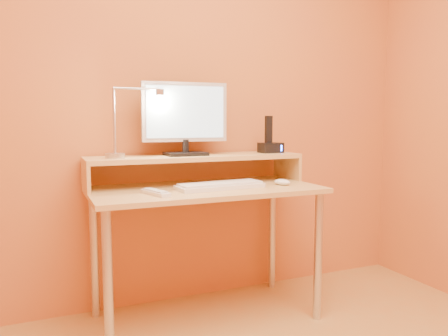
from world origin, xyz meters
name	(u,v)px	position (x,y,z in m)	size (l,w,h in m)	color
wall_back	(186,90)	(0.00, 1.50, 1.25)	(3.00, 0.04, 2.50)	orange
desk_leg_fl	(108,287)	(-0.55, 0.93, 0.35)	(0.04, 0.04, 0.69)	silver
desk_leg_fr	(318,256)	(0.55, 0.93, 0.35)	(0.04, 0.04, 0.69)	silver
desk_leg_bl	(94,255)	(-0.55, 1.43, 0.35)	(0.04, 0.04, 0.69)	silver
desk_leg_br	(272,234)	(0.55, 1.43, 0.35)	(0.04, 0.04, 0.69)	silver
desk_lower	(205,190)	(0.00, 1.18, 0.71)	(1.20, 0.60, 0.03)	tan
shelf_riser_left	(86,177)	(-0.59, 1.33, 0.79)	(0.02, 0.30, 0.14)	tan
shelf_riser_right	(287,167)	(0.59, 1.33, 0.79)	(0.02, 0.30, 0.14)	tan
desk_shelf	(196,157)	(0.00, 1.33, 0.87)	(1.20, 0.30, 0.03)	tan
monitor_foot	(186,154)	(-0.06, 1.33, 0.89)	(0.22, 0.16, 0.02)	black
monitor_neck	(186,146)	(-0.06, 1.33, 0.93)	(0.04, 0.04, 0.07)	black
monitor_panel	(185,112)	(-0.06, 1.34, 1.12)	(0.47, 0.04, 0.32)	silver
monitor_back	(183,112)	(-0.06, 1.36, 1.12)	(0.43, 0.01, 0.27)	black
monitor_screen	(186,112)	(-0.06, 1.32, 1.12)	(0.43, 0.00, 0.28)	#A2CCE4
lamp_base	(115,156)	(-0.45, 1.30, 0.89)	(0.10, 0.10, 0.03)	silver
lamp_post	(114,121)	(-0.45, 1.30, 1.07)	(0.01, 0.01, 0.33)	silver
lamp_arm	(137,89)	(-0.33, 1.30, 1.24)	(0.01, 0.01, 0.24)	silver
lamp_head	(160,92)	(-0.21, 1.30, 1.22)	(0.04, 0.04, 0.03)	silver
lamp_bulb	(160,95)	(-0.21, 1.30, 1.20)	(0.03, 0.03, 0.00)	#FFEAC6
phone_dock	(271,148)	(0.48, 1.33, 0.91)	(0.13, 0.10, 0.06)	black
phone_handset	(269,129)	(0.46, 1.33, 1.02)	(0.04, 0.03, 0.16)	black
phone_led	(281,148)	(0.52, 1.28, 0.91)	(0.01, 0.00, 0.04)	#376CFF
keyboard	(220,186)	(0.06, 1.11, 0.73)	(0.46, 0.15, 0.02)	white
mouse	(282,182)	(0.42, 1.09, 0.74)	(0.06, 0.10, 0.03)	white
remote_control	(155,193)	(-0.30, 1.05, 0.73)	(0.05, 0.20, 0.02)	white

